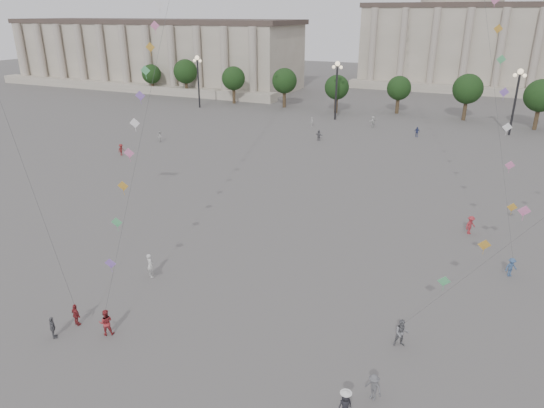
% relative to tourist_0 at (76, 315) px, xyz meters
% --- Properties ---
extents(ground, '(360.00, 360.00, 0.00)m').
position_rel_tourist_0_xyz_m(ground, '(10.58, -0.92, -0.77)').
color(ground, '#514E4C').
rests_on(ground, ground).
extents(hall_west, '(84.00, 26.22, 17.20)m').
position_rel_tourist_0_xyz_m(hall_west, '(-64.42, 92.98, 7.65)').
color(hall_west, '#A39B88').
rests_on(hall_west, ground).
extents(hall_central, '(48.30, 34.30, 35.50)m').
position_rel_tourist_0_xyz_m(hall_central, '(10.58, 128.30, 13.46)').
color(hall_central, '#A39B88').
rests_on(hall_central, ground).
extents(tree_row, '(137.12, 5.12, 8.00)m').
position_rel_tourist_0_xyz_m(tree_row, '(10.58, 77.08, 4.62)').
color(tree_row, '#3D2F1E').
rests_on(tree_row, ground).
extents(lamp_post_far_west, '(2.00, 0.90, 10.65)m').
position_rel_tourist_0_xyz_m(lamp_post_far_west, '(-34.42, 69.08, 6.58)').
color(lamp_post_far_west, '#262628').
rests_on(lamp_post_far_west, ground).
extents(lamp_post_mid_west, '(2.00, 0.90, 10.65)m').
position_rel_tourist_0_xyz_m(lamp_post_mid_west, '(-4.42, 69.08, 6.58)').
color(lamp_post_mid_west, '#262628').
rests_on(lamp_post_mid_west, ground).
extents(lamp_post_mid_east, '(2.00, 0.90, 10.65)m').
position_rel_tourist_0_xyz_m(lamp_post_mid_east, '(25.58, 69.08, 6.58)').
color(lamp_post_mid_east, '#262628').
rests_on(lamp_post_mid_east, ground).
extents(person_crowd_0, '(1.04, 0.69, 1.64)m').
position_rel_tourist_0_xyz_m(person_crowd_0, '(11.82, 61.44, 0.05)').
color(person_crowd_0, navy).
rests_on(person_crowd_0, ground).
extents(person_crowd_1, '(0.94, 1.00, 1.63)m').
position_rel_tourist_0_xyz_m(person_crowd_1, '(-24.27, 41.64, 0.04)').
color(person_crowd_1, '#BCBBB7').
rests_on(person_crowd_1, ground).
extents(person_crowd_2, '(0.69, 1.11, 1.64)m').
position_rel_tourist_0_xyz_m(person_crowd_2, '(-24.49, 32.89, 0.05)').
color(person_crowd_2, maroon).
rests_on(person_crowd_2, ground).
extents(person_crowd_4, '(1.22, 1.88, 1.94)m').
position_rel_tourist_0_xyz_m(person_crowd_4, '(3.58, 65.75, 0.20)').
color(person_crowd_4, silver).
rests_on(person_crowd_4, ground).
extents(person_crowd_6, '(1.13, 0.90, 1.52)m').
position_rel_tourist_0_xyz_m(person_crowd_6, '(18.98, 1.53, -0.01)').
color(person_crowd_6, '#595A5D').
rests_on(person_crowd_6, ground).
extents(person_crowd_8, '(1.19, 1.29, 1.74)m').
position_rel_tourist_0_xyz_m(person_crowd_8, '(22.21, 25.38, 0.10)').
color(person_crowd_8, '#9F2B32').
rests_on(person_crowd_8, ground).
extents(person_crowd_10, '(0.43, 0.61, 1.57)m').
position_rel_tourist_0_xyz_m(person_crowd_10, '(-6.35, 61.77, 0.01)').
color(person_crowd_10, '#AEAEAA').
rests_on(person_crowd_10, ground).
extents(person_crowd_12, '(1.59, 1.11, 1.65)m').
position_rel_tourist_0_xyz_m(person_crowd_12, '(-1.87, 52.56, 0.05)').
color(person_crowd_12, slate).
rests_on(person_crowd_12, ground).
extents(person_crowd_13, '(0.84, 0.78, 1.92)m').
position_rel_tourist_0_xyz_m(person_crowd_13, '(0.48, 7.03, 0.19)').
color(person_crowd_13, silver).
rests_on(person_crowd_13, ground).
extents(tourist_0, '(0.97, 0.59, 1.55)m').
position_rel_tourist_0_xyz_m(tourist_0, '(0.00, 0.00, 0.00)').
color(tourist_0, maroon).
rests_on(tourist_0, ground).
extents(tourist_3, '(0.89, 0.85, 1.48)m').
position_rel_tourist_0_xyz_m(tourist_3, '(-0.33, -1.59, -0.03)').
color(tourist_3, '#5A5A5E').
rests_on(tourist_3, ground).
extents(kite_flyer_0, '(1.08, 1.04, 1.76)m').
position_rel_tourist_0_xyz_m(kite_flyer_0, '(2.43, 0.06, 0.11)').
color(kite_flyer_0, maroon).
rests_on(kite_flyer_0, ground).
extents(kite_flyer_1, '(1.12, 1.05, 1.52)m').
position_rel_tourist_0_xyz_m(kite_flyer_1, '(25.57, 18.52, -0.01)').
color(kite_flyer_1, '#385680').
rests_on(kite_flyer_1, ground).
extents(kite_flyer_2, '(1.05, 0.94, 1.80)m').
position_rel_tourist_0_xyz_m(kite_flyer_2, '(19.48, 6.58, 0.13)').
color(kite_flyer_2, slate).
rests_on(kite_flyer_2, ground).
extents(hat_person, '(0.88, 0.87, 1.69)m').
position_rel_tourist_0_xyz_m(hat_person, '(18.00, -0.31, 0.06)').
color(hat_person, black).
rests_on(hat_person, ground).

